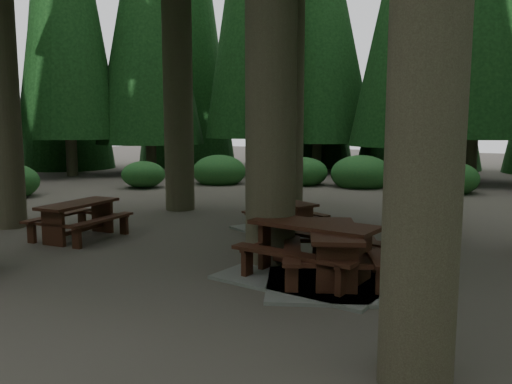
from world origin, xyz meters
The scene contains 6 objects.
ground centered at (0.00, 0.00, 0.00)m, with size 80.00×80.00×0.00m, color #524943.
picnic_table_a centered at (1.77, -0.11, 0.30)m, with size 2.56×2.14×0.85m.
picnic_table_b centered at (-3.47, -0.39, 0.50)m, with size 1.67×1.95×0.75m.
picnic_table_c centered at (-0.27, 2.55, 0.22)m, with size 2.44×2.24×0.67m.
picnic_table_f centered at (2.09, -0.10, 0.27)m, with size 2.83×2.99×0.80m.
shrub_ring centered at (0.70, 0.75, 0.40)m, with size 23.86×24.64×1.49m.
Camera 1 is at (5.14, -6.83, 2.31)m, focal length 35.00 mm.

